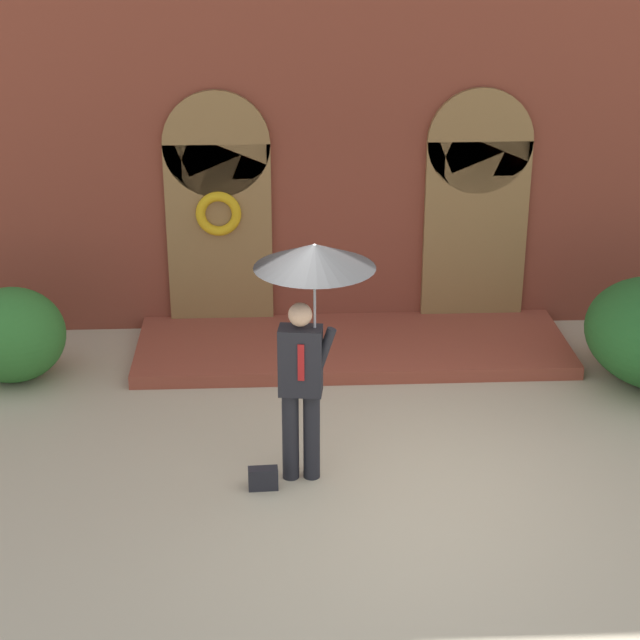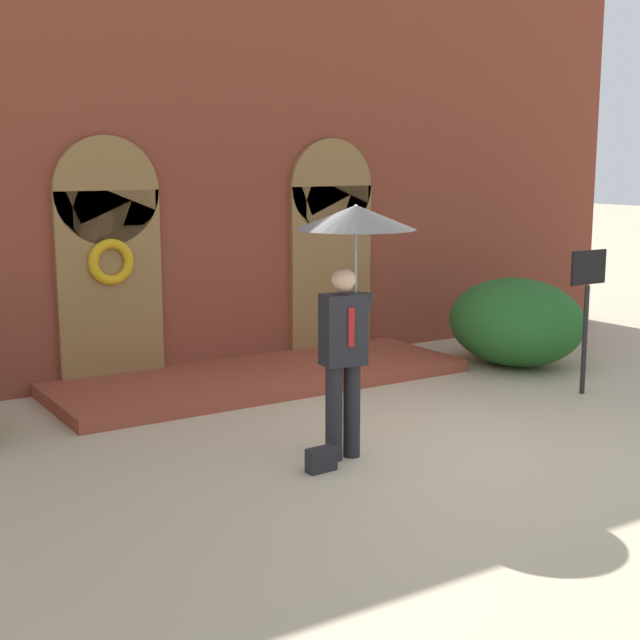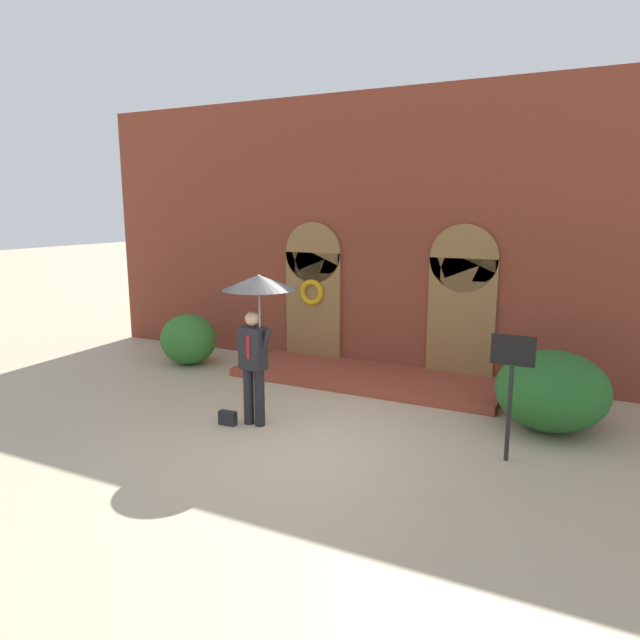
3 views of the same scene
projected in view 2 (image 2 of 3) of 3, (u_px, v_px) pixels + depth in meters
The scene contains 6 objects.
ground_plane at pixel (413, 449), 8.61m from camera, with size 80.00×80.00×0.00m, color tan.
building_facade at pixel (218, 166), 11.58m from camera, with size 14.00×2.30×5.60m.
person_with_umbrella at pixel (353, 255), 8.08m from camera, with size 1.10×1.10×2.36m.
handbag at pixel (321, 460), 7.99m from camera, with size 0.28×0.12×0.22m, color black.
sign_post at pixel (587, 297), 10.47m from camera, with size 0.56×0.06×1.72m.
shrub_right at pixel (516, 322), 12.07m from camera, with size 1.68×1.94×1.19m, color #235B23.
Camera 2 is at (-5.19, -6.47, 2.77)m, focal length 50.00 mm.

